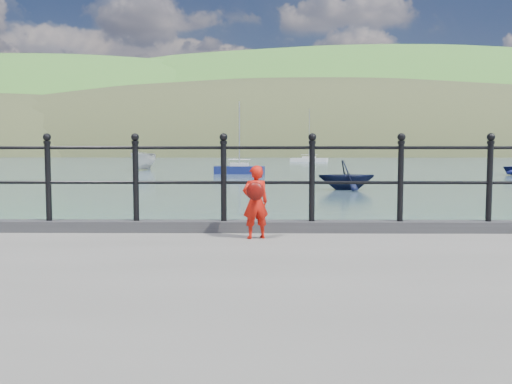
{
  "coord_description": "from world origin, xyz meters",
  "views": [
    {
      "loc": [
        -0.07,
        -7.49,
        2.11
      ],
      "look_at": [
        -0.16,
        -0.2,
        1.55
      ],
      "focal_mm": 38.0,
      "sensor_mm": 36.0,
      "label": 1
    }
  ],
  "objects_px": {
    "launch_white": "(144,161)",
    "sailboat_port": "(239,170)",
    "child": "(255,201)",
    "launch_navy": "(346,175)",
    "railing": "(268,172)",
    "sailboat_deep": "(309,160)"
  },
  "relations": [
    {
      "from": "child",
      "to": "launch_white",
      "type": "xyz_separation_m",
      "value": [
        -12.56,
        50.83,
        -0.49
      ]
    },
    {
      "from": "child",
      "to": "launch_navy",
      "type": "xyz_separation_m",
      "value": [
        4.56,
        22.12,
        -0.68
      ]
    },
    {
      "from": "railing",
      "to": "child",
      "type": "xyz_separation_m",
      "value": [
        -0.16,
        -0.57,
        -0.35
      ]
    },
    {
      "from": "child",
      "to": "sailboat_deep",
      "type": "height_order",
      "value": "sailboat_deep"
    },
    {
      "from": "child",
      "to": "launch_navy",
      "type": "height_order",
      "value": "child"
    },
    {
      "from": "railing",
      "to": "child",
      "type": "height_order",
      "value": "railing"
    },
    {
      "from": "railing",
      "to": "sailboat_port",
      "type": "xyz_separation_m",
      "value": [
        -2.14,
        40.86,
        -1.48
      ]
    },
    {
      "from": "railing",
      "to": "child",
      "type": "bearing_deg",
      "value": -105.58
    },
    {
      "from": "sailboat_port",
      "to": "sailboat_deep",
      "type": "relative_size",
      "value": 0.67
    },
    {
      "from": "sailboat_port",
      "to": "sailboat_deep",
      "type": "xyz_separation_m",
      "value": [
        10.55,
        50.91,
        0.0
      ]
    },
    {
      "from": "launch_navy",
      "to": "railing",
      "type": "bearing_deg",
      "value": 164.58
    },
    {
      "from": "launch_white",
      "to": "sailboat_deep",
      "type": "height_order",
      "value": "sailboat_deep"
    },
    {
      "from": "railing",
      "to": "sailboat_port",
      "type": "bearing_deg",
      "value": 92.99
    },
    {
      "from": "launch_navy",
      "to": "sailboat_deep",
      "type": "bearing_deg",
      "value": -7.14
    },
    {
      "from": "child",
      "to": "launch_navy",
      "type": "bearing_deg",
      "value": -120.3
    },
    {
      "from": "launch_white",
      "to": "sailboat_port",
      "type": "bearing_deg",
      "value": -35.2
    },
    {
      "from": "launch_white",
      "to": "sailboat_port",
      "type": "xyz_separation_m",
      "value": [
        10.59,
        -9.4,
        -0.65
      ]
    },
    {
      "from": "launch_navy",
      "to": "sailboat_port",
      "type": "height_order",
      "value": "sailboat_port"
    },
    {
      "from": "launch_navy",
      "to": "sailboat_deep",
      "type": "xyz_separation_m",
      "value": [
        4.01,
        70.21,
        -0.45
      ]
    },
    {
      "from": "child",
      "to": "sailboat_port",
      "type": "height_order",
      "value": "sailboat_port"
    },
    {
      "from": "child",
      "to": "sailboat_port",
      "type": "distance_m",
      "value": 41.49
    },
    {
      "from": "launch_white",
      "to": "sailboat_deep",
      "type": "xyz_separation_m",
      "value": [
        21.14,
        41.5,
        -0.64
      ]
    }
  ]
}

